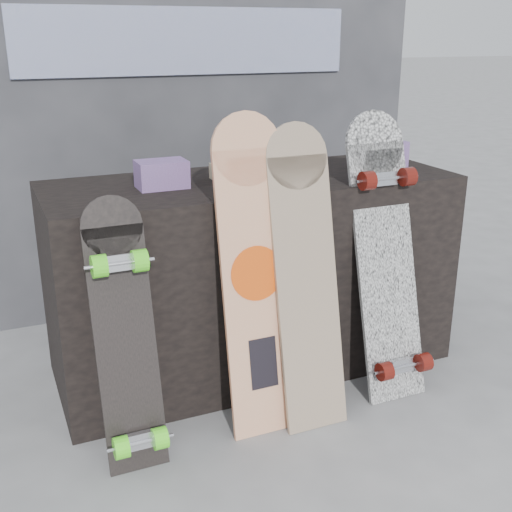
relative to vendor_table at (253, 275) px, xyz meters
name	(u,v)px	position (x,y,z in m)	size (l,w,h in m)	color
ground	(307,423)	(0.00, -0.50, -0.40)	(60.00, 60.00, 0.00)	slate
vendor_table	(253,275)	(0.00, 0.00, 0.00)	(1.60, 0.60, 0.80)	black
booth	(184,84)	(0.00, 0.85, 0.70)	(2.40, 0.22, 2.20)	#2E2F33
merch_box_purple	(162,174)	(-0.36, -0.01, 0.45)	(0.18, 0.12, 0.10)	#553872
merch_box_small	(385,155)	(0.57, -0.05, 0.46)	(0.14, 0.14, 0.12)	#553872
merch_box_flat	(240,171)	(-0.04, 0.03, 0.43)	(0.22, 0.10, 0.06)	#D1B78C
longboard_geisha	(256,268)	(-0.15, -0.39, 0.18)	(0.25, 0.22, 1.10)	#D6B290
longboard_celtic	(305,269)	(0.02, -0.41, 0.16)	(0.23, 0.26, 1.06)	beige
longboard_cascadia	(386,252)	(0.40, -0.35, 0.15)	(0.25, 0.36, 1.07)	white
skateboard_dark	(125,335)	(-0.62, -0.43, 0.04)	(0.19, 0.28, 0.87)	black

